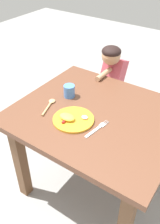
% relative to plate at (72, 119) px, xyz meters
% --- Properties ---
extents(ground_plane, '(8.00, 8.00, 0.00)m').
position_rel_plate_xyz_m(ground_plane, '(0.09, 0.16, -0.76)').
color(ground_plane, gray).
extents(dining_table, '(1.05, 0.91, 0.75)m').
position_rel_plate_xyz_m(dining_table, '(0.09, 0.16, -0.14)').
color(dining_table, brown).
rests_on(dining_table, ground_plane).
extents(plate, '(0.26, 0.26, 0.04)m').
position_rel_plate_xyz_m(plate, '(0.00, 0.00, 0.00)').
color(plate, gold).
rests_on(plate, dining_table).
extents(fork, '(0.05, 0.20, 0.01)m').
position_rel_plate_xyz_m(fork, '(0.17, 0.01, -0.01)').
color(fork, silver).
rests_on(fork, dining_table).
extents(spoon, '(0.09, 0.19, 0.02)m').
position_rel_plate_xyz_m(spoon, '(-0.22, 0.04, -0.00)').
color(spoon, tan).
rests_on(spoon, dining_table).
extents(drinking_cup, '(0.08, 0.08, 0.09)m').
position_rel_plate_xyz_m(drinking_cup, '(-0.18, 0.21, 0.03)').
color(drinking_cup, '#497ECF').
rests_on(drinking_cup, dining_table).
extents(person, '(0.19, 0.38, 0.97)m').
position_rel_plate_xyz_m(person, '(-0.12, 0.77, -0.26)').
color(person, '#37505E').
rests_on(person, ground_plane).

